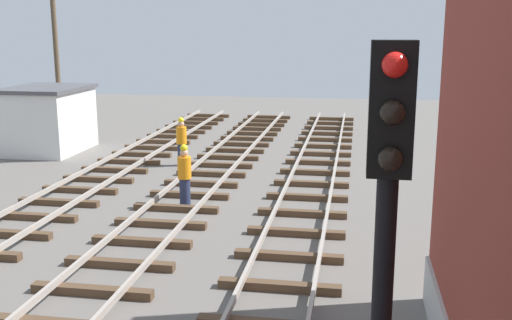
# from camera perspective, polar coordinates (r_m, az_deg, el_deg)

# --- Properties ---
(signal_mast) EXTENTS (0.36, 0.40, 5.10)m
(signal_mast) POSITION_cam_1_polar(r_m,az_deg,el_deg) (5.30, 11.97, -9.79)
(signal_mast) COLOR black
(signal_mast) RESTS_ON ground
(control_hut) EXTENTS (3.00, 3.80, 2.76)m
(control_hut) POSITION_cam_1_polar(r_m,az_deg,el_deg) (27.18, -19.05, 3.68)
(control_hut) COLOR silver
(control_hut) RESTS_ON ground
(utility_pole_far) EXTENTS (1.80, 0.24, 7.66)m
(utility_pole_far) POSITION_cam_1_polar(r_m,az_deg,el_deg) (30.94, -18.34, 9.62)
(utility_pole_far) COLOR brown
(utility_pole_far) RESTS_ON ground
(track_worker_foreground) EXTENTS (0.40, 0.40, 1.87)m
(track_worker_foreground) POSITION_cam_1_polar(r_m,az_deg,el_deg) (23.22, -7.04, 1.73)
(track_worker_foreground) COLOR #262D4C
(track_worker_foreground) RESTS_ON ground
(track_worker_distant) EXTENTS (0.40, 0.40, 1.87)m
(track_worker_distant) POSITION_cam_1_polar(r_m,az_deg,el_deg) (17.88, -6.76, -1.48)
(track_worker_distant) COLOR #262D4C
(track_worker_distant) RESTS_ON ground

